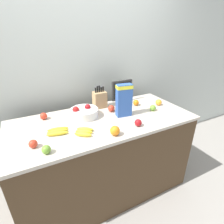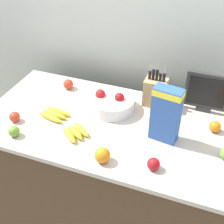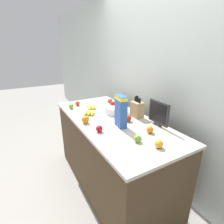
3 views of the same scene
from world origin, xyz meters
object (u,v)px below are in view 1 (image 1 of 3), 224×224
Objects in this scene: knife_block at (100,99)px; banana_bunch_left at (84,132)px; small_monitor at (122,91)px; apple_near_bananas at (33,144)px; banana_bunch_right at (58,131)px; apple_rear at (138,123)px; cereal_box at (124,99)px; apple_rightmost at (153,108)px; apple_middle at (44,116)px; orange_front_center at (115,131)px; orange_by_cereal at (136,103)px; apple_leftmost at (111,108)px; apple_front at (46,150)px; orange_front_right at (159,102)px; fruit_bowl at (84,112)px.

knife_block is 1.54× the size of banana_bunch_left.
apple_near_bananas is (-1.07, -0.52, -0.11)m from small_monitor.
banana_bunch_right is 3.01× the size of apple_rear.
apple_rightmost is at bearing 1.37° from cereal_box.
small_monitor is 0.44m from apple_rightmost.
orange_front_center reaches higher than apple_middle.
apple_rightmost is 0.66m from orange_front_center.
apple_middle is at bearing -177.71° from knife_block.
apple_near_bananas is at bearing -164.01° from orange_by_cereal.
apple_leftmost is at bearing 20.67° from apple_near_bananas.
apple_near_bananas is at bearing -174.40° from apple_rightmost.
apple_middle is 1.04× the size of apple_rear.
apple_front is 0.92× the size of orange_front_right.
knife_block is 1.44× the size of banana_bunch_right.
apple_rightmost is at bearing 22.35° from orange_front_center.
knife_block is at bearing 78.28° from orange_front_center.
apple_leftmost is at bearing 29.93° from apple_front.
apple_rear is (0.69, -0.21, 0.02)m from banana_bunch_right.
banana_bunch_left is 2.87× the size of apple_front.
apple_rear is (0.82, 0.03, 0.00)m from apple_front.
apple_near_bananas is (-1.24, -0.12, -0.00)m from apple_rightmost.
orange_front_center is at bearing -101.72° from knife_block.
apple_leftmost reaches higher than apple_middle.
banana_bunch_right is at bearing -155.69° from small_monitor.
banana_bunch_right is 0.28m from apple_front.
fruit_bowl reaches higher than apple_rightmost.
small_monitor is at bearing 3.84° from apple_middle.
small_monitor reaches higher than banana_bunch_left.
knife_block is 0.66m from banana_bunch_right.
orange_front_right reaches higher than banana_bunch_left.
knife_block is 0.35m from cereal_box.
banana_bunch_right is 2.84× the size of orange_front_right.
orange_front_center reaches higher than apple_leftmost.
apple_rear is 0.80× the size of orange_front_center.
banana_bunch_left is at bearing -109.20° from fruit_bowl.
cereal_box is 1.65× the size of banana_bunch_right.
cereal_box is 0.54m from orange_front_right.
apple_front is 0.97× the size of orange_by_cereal.
orange_front_right is at bearing -9.13° from apple_leftmost.
small_monitor is 4.08× the size of apple_front.
knife_block is 0.59m from banana_bunch_left.
banana_bunch_right is 2.88× the size of apple_middle.
small_monitor is at bearing 115.53° from orange_by_cereal.
apple_rightmost is 0.19m from orange_front_right.
apple_middle is 1.08× the size of apple_near_bananas.
apple_leftmost is at bearing 155.77° from apple_rightmost.
orange_front_center reaches higher than apple_front.
apple_near_bananas is (-0.14, -0.45, -0.00)m from apple_middle.
orange_by_cereal is (0.34, 0.02, -0.00)m from apple_leftmost.
knife_block reaches higher than apple_rightmost.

